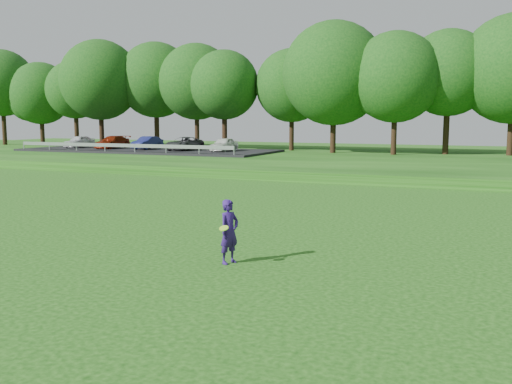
% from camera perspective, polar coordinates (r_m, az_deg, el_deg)
% --- Properties ---
extents(ground, '(140.00, 140.00, 0.00)m').
position_cam_1_polar(ground, '(13.98, -5.33, -7.82)').
color(ground, '#103C0B').
rests_on(ground, ground).
extents(berm, '(130.00, 30.00, 0.60)m').
position_cam_1_polar(berm, '(46.40, 15.34, 2.97)').
color(berm, '#103C0B').
rests_on(berm, ground).
extents(walking_path, '(130.00, 1.60, 0.04)m').
position_cam_1_polar(walking_path, '(32.68, 11.80, 0.84)').
color(walking_path, gray).
rests_on(walking_path, ground).
extents(treeline, '(104.00, 7.00, 15.00)m').
position_cam_1_polar(treeline, '(50.43, 16.32, 12.15)').
color(treeline, '#0E3F10').
rests_on(treeline, berm).
extents(parking_lot, '(24.00, 9.00, 1.38)m').
position_cam_1_polar(parking_lot, '(54.08, -10.84, 4.48)').
color(parking_lot, black).
rests_on(parking_lot, berm).
extents(woman, '(0.56, 0.86, 1.64)m').
position_cam_1_polar(woman, '(14.44, -2.69, -3.98)').
color(woman, navy).
rests_on(woman, ground).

